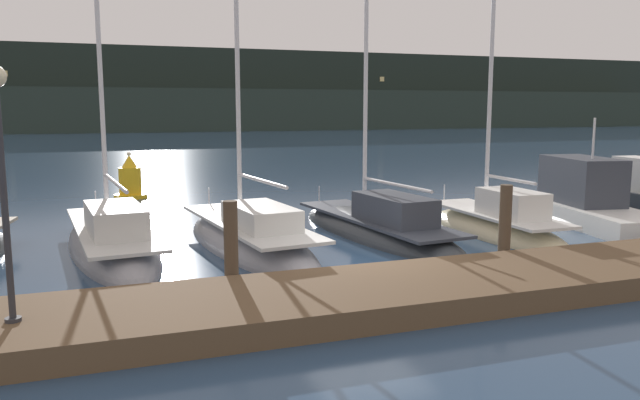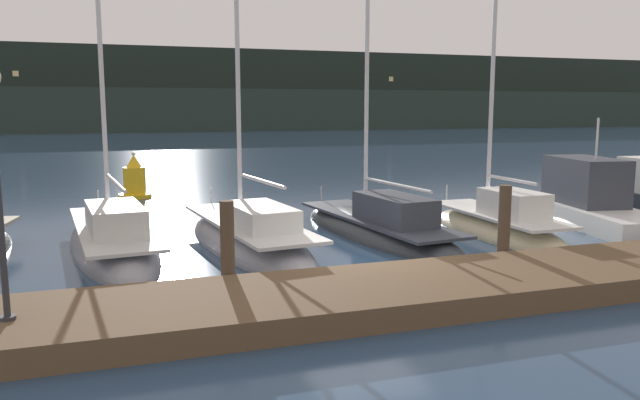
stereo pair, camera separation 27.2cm
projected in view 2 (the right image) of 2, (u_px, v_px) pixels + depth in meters
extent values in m
plane|color=navy|center=(365.00, 273.00, 13.94)|extent=(400.00, 400.00, 0.00)
cube|color=brown|center=(411.00, 291.00, 11.81)|extent=(39.81, 2.80, 0.45)
cylinder|color=#4C3D2D|center=(227.00, 248.00, 12.25)|extent=(0.28, 0.28, 1.87)
cylinder|color=#4C3D2D|center=(504.00, 227.00, 14.25)|extent=(0.28, 0.28, 1.92)
ellipsoid|color=gray|center=(113.00, 249.00, 16.28)|extent=(2.84, 8.29, 1.49)
cube|color=silver|center=(112.00, 227.00, 16.19)|extent=(2.39, 6.96, 0.08)
cube|color=silver|center=(115.00, 219.00, 15.26)|extent=(1.48, 2.71, 0.68)
cylinder|color=silver|center=(100.00, 40.00, 16.07)|extent=(0.12, 0.12, 9.62)
cylinder|color=silver|center=(115.00, 182.00, 14.87)|extent=(0.46, 3.79, 0.09)
cylinder|color=silver|center=(98.00, 198.00, 19.53)|extent=(0.04, 0.04, 0.50)
ellipsoid|color=gray|center=(248.00, 247.00, 16.53)|extent=(3.04, 7.94, 1.43)
cube|color=silver|center=(248.00, 222.00, 16.43)|extent=(2.56, 6.67, 0.08)
cube|color=silver|center=(260.00, 216.00, 15.55)|extent=(1.56, 2.61, 0.53)
cylinder|color=silver|center=(238.00, 64.00, 16.37)|extent=(0.12, 0.12, 8.25)
cylinder|color=silver|center=(260.00, 180.00, 15.38)|extent=(0.48, 3.18, 0.09)
cylinder|color=silver|center=(211.00, 196.00, 19.57)|extent=(0.04, 0.04, 0.50)
ellipsoid|color=#2D3338|center=(376.00, 235.00, 18.06)|extent=(2.94, 8.35, 1.29)
cube|color=#333842|center=(376.00, 218.00, 17.99)|extent=(2.47, 7.02, 0.08)
cube|color=#333842|center=(394.00, 209.00, 17.04)|extent=(1.52, 2.74, 0.74)
cylinder|color=silver|center=(367.00, 29.00, 17.78)|extent=(0.12, 0.12, 10.75)
cylinder|color=silver|center=(396.00, 185.00, 16.91)|extent=(0.45, 3.34, 0.09)
cylinder|color=silver|center=(321.00, 193.00, 21.32)|extent=(0.04, 0.04, 0.50)
ellipsoid|color=beige|center=(496.00, 234.00, 18.17)|extent=(1.86, 6.29, 1.13)
cube|color=silver|center=(497.00, 214.00, 18.08)|extent=(1.56, 5.29, 0.08)
cube|color=silver|center=(513.00, 204.00, 17.31)|extent=(1.11, 2.01, 0.73)
cylinder|color=silver|center=(493.00, 61.00, 17.91)|extent=(0.12, 0.12, 8.73)
cylinder|color=silver|center=(511.00, 180.00, 17.35)|extent=(0.09, 2.22, 0.09)
cylinder|color=silver|center=(447.00, 192.00, 20.76)|extent=(0.04, 0.04, 0.50)
ellipsoid|color=white|center=(594.00, 225.00, 19.56)|extent=(3.34, 6.77, 1.06)
cube|color=white|center=(595.00, 216.00, 19.51)|extent=(3.05, 6.11, 0.59)
cube|color=#333842|center=(585.00, 181.00, 20.00)|extent=(1.99, 3.08, 1.48)
cube|color=black|center=(564.00, 170.00, 21.23)|extent=(1.34, 0.52, 0.66)
cylinder|color=silver|center=(597.00, 139.00, 19.29)|extent=(0.07, 0.07, 1.27)
cube|color=black|center=(630.00, 168.00, 22.77)|extent=(0.92, 0.32, 0.54)
cylinder|color=gold|center=(135.00, 195.00, 25.57)|extent=(1.33, 1.33, 0.16)
cylinder|color=gold|center=(135.00, 180.00, 25.48)|extent=(0.89, 0.89, 1.09)
cone|color=gold|center=(134.00, 161.00, 25.36)|extent=(0.62, 0.62, 0.50)
sphere|color=#F9EAB7|center=(133.00, 154.00, 25.32)|extent=(0.16, 0.16, 0.16)
cylinder|color=#2D2D33|center=(8.00, 318.00, 9.52)|extent=(0.24, 0.24, 0.06)
cube|color=#1E2823|center=(141.00, 90.00, 104.29)|extent=(240.00, 16.00, 13.13)
cube|color=#26332C|center=(295.00, 110.00, 102.97)|extent=(144.00, 10.00, 6.50)
cube|color=#F4DB8C|center=(217.00, 113.00, 100.91)|extent=(0.80, 0.10, 0.80)
cube|color=#F4DB8C|center=(29.00, 120.00, 92.25)|extent=(0.80, 0.10, 0.80)
cube|color=#F4DB8C|center=(67.00, 100.00, 93.53)|extent=(0.80, 0.10, 0.80)
cube|color=#F4DB8C|center=(393.00, 97.00, 110.36)|extent=(0.80, 0.10, 0.80)
cube|color=#F4DB8C|center=(16.00, 74.00, 90.82)|extent=(0.80, 0.10, 0.80)
cube|color=#F4DB8C|center=(391.00, 79.00, 109.78)|extent=(0.80, 0.10, 0.80)
cube|color=#F4DB8C|center=(167.00, 113.00, 98.39)|extent=(0.80, 0.10, 0.80)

